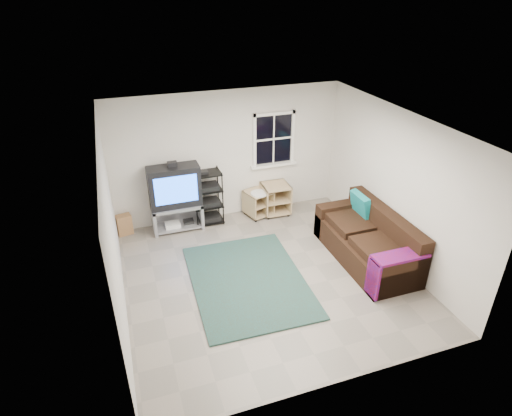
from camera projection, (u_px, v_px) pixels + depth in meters
name	position (u px, v px, depth m)	size (l,w,h in m)	color
room	(274.00, 142.00, 8.63)	(4.60, 4.62, 4.60)	gray
tv_unit	(175.00, 193.00, 8.17)	(0.97, 0.48, 1.42)	#95959C
av_rack	(208.00, 201.00, 8.52)	(0.57, 0.41, 1.14)	black
side_table_left	(275.00, 197.00, 8.97)	(0.56, 0.56, 0.65)	tan
side_table_right	(257.00, 201.00, 8.88)	(0.62, 0.62, 0.57)	tan
sofa	(368.00, 242.00, 7.45)	(0.95, 2.15, 0.98)	black
shag_rug	(248.00, 280.00, 7.04)	(1.79, 2.46, 0.03)	black
paper_bag	(124.00, 225.00, 8.25)	(0.28, 0.18, 0.41)	#987044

